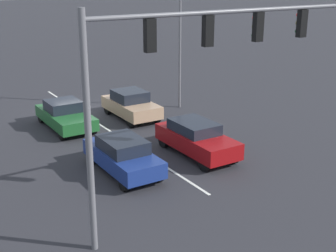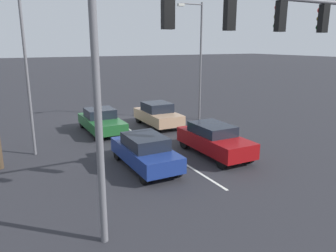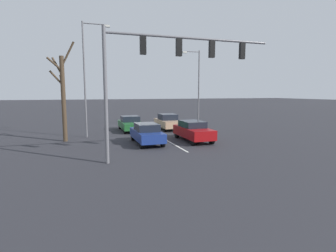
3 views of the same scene
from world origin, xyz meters
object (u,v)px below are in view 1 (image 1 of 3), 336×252
Objects in this scene: car_tan_leftlane_second at (131,105)px; traffic_signal_gantry at (187,59)px; car_darkgreen_midlane_second at (65,115)px; car_navy_midlane_front at (123,155)px; street_lamp_left_shoulder at (177,31)px; car_maroon_leftlane_front at (196,138)px.

car_tan_leftlane_second is 12.71m from traffic_signal_gantry.
car_darkgreen_midlane_second is at bearing -90.08° from traffic_signal_gantry.
street_lamp_left_shoulder is (-7.22, -7.01, 3.89)m from car_navy_midlane_front.
car_navy_midlane_front is 10.79m from street_lamp_left_shoulder.
car_navy_midlane_front is 0.97× the size of car_darkgreen_midlane_second.
street_lamp_left_shoulder reaches higher than traffic_signal_gantry.
car_navy_midlane_front is 1.05× the size of car_tan_leftlane_second.
car_navy_midlane_front is 3.72m from car_maroon_leftlane_front.
traffic_signal_gantry is at bearing 58.18° from street_lamp_left_shoulder.
street_lamp_left_shoulder is (-3.38, -0.42, 3.88)m from car_tan_leftlane_second.
car_darkgreen_midlane_second is 12.40m from traffic_signal_gantry.
car_maroon_leftlane_front reaches higher than car_darkgreen_midlane_second.
car_tan_leftlane_second reaches higher than car_navy_midlane_front.
car_darkgreen_midlane_second is 8.20m from street_lamp_left_shoulder.
car_maroon_leftlane_front is at bearing 88.97° from car_tan_leftlane_second.
car_navy_midlane_front reaches higher than car_darkgreen_midlane_second.
traffic_signal_gantry is (3.82, 11.19, 4.67)m from car_tan_leftlane_second.
car_darkgreen_midlane_second is (3.81, -0.27, -0.08)m from car_tan_leftlane_second.
traffic_signal_gantry is at bearing 71.14° from car_tan_leftlane_second.
traffic_signal_gantry is at bearing 89.92° from car_darkgreen_midlane_second.
car_tan_leftlane_second reaches higher than car_darkgreen_midlane_second.
traffic_signal_gantry reaches higher than car_darkgreen_midlane_second.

